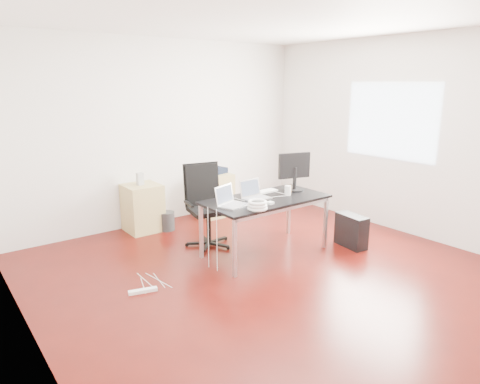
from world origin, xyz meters
TOP-DOWN VIEW (x-y plane):
  - room_shell at (0.04, 0.00)m, footprint 5.00×5.00m
  - desk at (0.35, 0.47)m, footprint 1.60×0.80m
  - office_chair at (-0.08, 1.20)m, footprint 0.57×0.59m
  - filing_cabinet_left at (-0.53, 2.23)m, footprint 0.50×0.50m
  - filing_cabinet_right at (0.74, 2.23)m, footprint 0.50×0.50m
  - pc_tower at (1.41, -0.07)m, footprint 0.26×0.47m
  - wastebasket at (-0.25, 2.03)m, footprint 0.24×0.24m
  - power_strip at (-1.39, 0.41)m, footprint 0.31×0.14m
  - laptop_left at (-0.20, 0.49)m, footprint 0.39×0.35m
  - laptop_right at (0.23, 0.55)m, footprint 0.35×0.28m
  - monitor at (0.93, 0.56)m, footprint 0.45×0.26m
  - keyboard at (0.50, 0.71)m, footprint 0.44×0.15m
  - cup_white at (0.70, 0.44)m, footprint 0.10×0.10m
  - cup_brown at (0.79, 0.51)m, footprint 0.10×0.10m
  - cable_coil at (-0.05, 0.15)m, footprint 0.24×0.24m
  - power_adapter at (0.22, 0.24)m, footprint 0.07×0.07m
  - speaker at (-0.55, 2.23)m, footprint 0.09×0.08m
  - navy_garment at (0.81, 2.25)m, footprint 0.35×0.30m

SIDE VIEW (x-z plane):
  - power_strip at x=-1.39m, z-range 0.00..0.04m
  - wastebasket at x=-0.25m, z-range 0.00..0.28m
  - pc_tower at x=1.41m, z-range 0.00..0.44m
  - filing_cabinet_left at x=-0.53m, z-range 0.00..0.70m
  - filing_cabinet_right at x=0.74m, z-range 0.00..0.70m
  - office_chair at x=-0.08m, z-range 0.06..1.15m
  - desk at x=0.35m, z-range 0.31..1.04m
  - keyboard at x=0.50m, z-range 0.73..0.75m
  - power_adapter at x=0.22m, z-range 0.73..0.76m
  - navy_garment at x=0.81m, z-range 0.70..0.79m
  - cup_brown at x=0.79m, z-range 0.73..0.83m
  - cable_coil at x=-0.05m, z-range 0.73..0.84m
  - laptop_left at x=-0.20m, z-range 0.67..0.90m
  - laptop_right at x=0.23m, z-range 0.67..0.90m
  - speaker at x=-0.55m, z-range 0.70..0.88m
  - cup_white at x=0.70m, z-range 0.73..0.85m
  - monitor at x=0.93m, z-range 0.76..1.27m
  - room_shell at x=0.04m, z-range -1.10..3.90m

